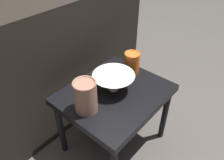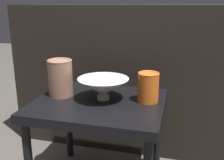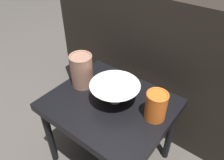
# 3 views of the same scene
# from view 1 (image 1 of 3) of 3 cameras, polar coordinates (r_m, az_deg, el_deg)

# --- Properties ---
(ground_plane) EXTENTS (8.00, 8.00, 0.00)m
(ground_plane) POSITION_cam_1_polar(r_m,az_deg,el_deg) (1.53, 0.59, -15.84)
(ground_plane) COLOR #4C4742
(table) EXTENTS (0.57, 0.48, 0.45)m
(table) POSITION_cam_1_polar(r_m,az_deg,el_deg) (1.24, 0.70, -5.03)
(table) COLOR black
(table) RESTS_ON ground_plane
(couch_backdrop) EXTENTS (1.31, 0.50, 0.86)m
(couch_backdrop) POSITION_cam_1_polar(r_m,az_deg,el_deg) (1.57, -15.48, 5.46)
(couch_backdrop) COLOR black
(couch_backdrop) RESTS_ON ground_plane
(bowl) EXTENTS (0.23, 0.23, 0.10)m
(bowl) POSITION_cam_1_polar(r_m,az_deg,el_deg) (1.18, 0.40, -0.19)
(bowl) COLOR silver
(bowl) RESTS_ON table
(vase_textured_left) EXTENTS (0.11, 0.11, 0.17)m
(vase_textured_left) POSITION_cam_1_polar(r_m,az_deg,el_deg) (1.05, -6.96, -4.17)
(vase_textured_left) COLOR #996B56
(vase_textured_left) RESTS_ON table
(vase_colorful_right) EXTENTS (0.09, 0.09, 0.13)m
(vase_colorful_right) POSITION_cam_1_polar(r_m,az_deg,el_deg) (1.31, 5.16, 4.60)
(vase_colorful_right) COLOR orange
(vase_colorful_right) RESTS_ON table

